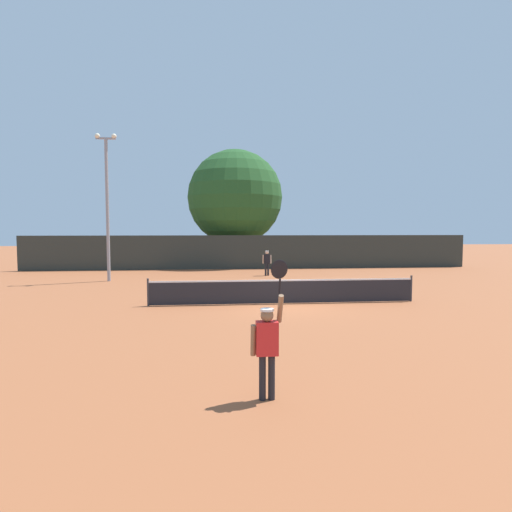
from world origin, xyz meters
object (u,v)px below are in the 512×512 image
object	(u,v)px
player_serving	(268,340)
parked_car_mid	(357,253)
parked_car_near	(151,255)
tennis_ball	(267,298)
large_tree	(235,198)
light_pole	(107,198)
player_receiving	(267,260)

from	to	relation	value
player_serving	parked_car_mid	distance (m)	31.42
parked_car_near	parked_car_mid	distance (m)	18.34
player_serving	parked_car_mid	xyz separation A→B (m)	(11.92, 29.07, -0.28)
tennis_ball	large_tree	size ratio (longest dim) A/B	0.01
light_pole	large_tree	size ratio (longest dim) A/B	0.88
tennis_ball	light_pole	size ratio (longest dim) A/B	0.01
large_tree	parked_car_near	world-z (taller)	large_tree
light_pole	player_serving	bearing A→B (deg)	-67.82
player_receiving	parked_car_mid	distance (m)	13.92
large_tree	parked_car_mid	world-z (taller)	large_tree
player_serving	light_pole	world-z (taller)	light_pole
player_receiving	parked_car_near	bearing A→B (deg)	-48.30
parked_car_near	parked_car_mid	world-z (taller)	same
player_receiving	light_pole	xyz separation A→B (m)	(-9.33, -1.87, 3.75)
light_pole	large_tree	distance (m)	12.61
tennis_ball	player_receiving	bearing A→B (deg)	82.85
player_serving	large_tree	world-z (taller)	large_tree
parked_car_mid	parked_car_near	bearing A→B (deg)	-174.00
large_tree	parked_car_near	xyz separation A→B (m)	(-7.16, 1.79, -4.79)
light_pole	parked_car_near	bearing A→B (deg)	87.36
tennis_ball	light_pole	distance (m)	11.65
player_receiving	parked_car_mid	world-z (taller)	parked_car_mid
parked_car_near	player_serving	bearing A→B (deg)	-70.40
large_tree	parked_car_mid	distance (m)	12.33
tennis_ball	parked_car_near	size ratio (longest dim) A/B	0.02
player_serving	tennis_ball	distance (m)	10.43
tennis_ball	light_pole	world-z (taller)	light_pole
player_serving	player_receiving	xyz separation A→B (m)	(2.38, 18.94, -0.09)
tennis_ball	parked_car_mid	distance (m)	21.58
light_pole	parked_car_mid	world-z (taller)	light_pole
player_serving	large_tree	size ratio (longest dim) A/B	0.26
parked_car_mid	light_pole	bearing A→B (deg)	-142.38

